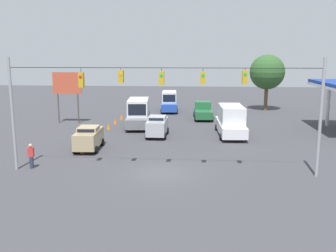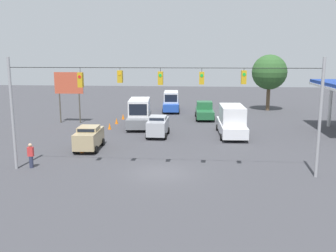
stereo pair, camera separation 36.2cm
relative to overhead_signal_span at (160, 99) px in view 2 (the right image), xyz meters
The scene contains 17 objects.
ground_plane 5.07m from the overhead_signal_span, 164.59° to the left, with size 140.00×140.00×0.00m, color #3D3D42.
overhead_signal_span is the anchor object (origin of this frame).
sedan_silver_withflow_mid 12.20m from the overhead_signal_span, 82.77° to the right, with size 2.03×4.16×2.02m.
pickup_truck_green_oncoming_deep 22.67m from the overhead_signal_span, 98.19° to the right, with size 2.46×5.41×2.12m.
box_truck_blue_withflow_deep 28.64m from the overhead_signal_span, 86.95° to the right, with size 2.69×7.02×2.74m.
sedan_tan_parked_shoulder 9.75m from the overhead_signal_span, 41.19° to the right, with size 2.15×4.29×1.98m.
box_truck_grey_withflow_far 17.39m from the overhead_signal_span, 76.02° to the right, with size 3.09×7.53×3.04m.
box_truck_white_oncoming_far 14.10m from the overhead_signal_span, 114.94° to the right, with size 2.78×7.34×3.01m.
traffic_cone_nearest 9.60m from the overhead_signal_span, 33.86° to the right, with size 0.36×0.36×0.69m, color orange.
traffic_cone_second 11.59m from the overhead_signal_span, 47.57° to the right, with size 0.36×0.36×0.69m, color orange.
traffic_cone_third 13.91m from the overhead_signal_span, 57.43° to the right, with size 0.36×0.36×0.69m, color orange.
traffic_cone_fourth 16.72m from the overhead_signal_span, 64.02° to the right, with size 0.36×0.36×0.69m, color orange.
traffic_cone_fifth 19.58m from the overhead_signal_span, 68.37° to the right, with size 0.36×0.36×0.69m, color orange.
traffic_cone_farthest 22.39m from the overhead_signal_span, 71.68° to the right, with size 0.36×0.36×0.69m, color orange.
roadside_billboard 21.90m from the overhead_signal_span, 54.93° to the right, with size 3.37×0.16×5.92m.
pedestrian 10.13m from the overhead_signal_span, ahead, with size 0.40×0.28×1.78m.
tree_horizon_left 32.56m from the overhead_signal_span, 112.20° to the right, with size 4.93×4.93×7.92m.
Camera 2 is at (-2.64, 24.27, 7.92)m, focal length 40.00 mm.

